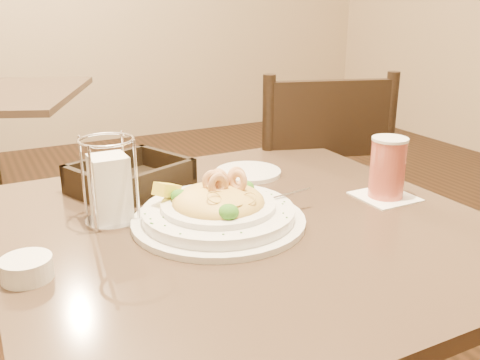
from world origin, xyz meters
name	(u,v)px	position (x,y,z in m)	size (l,w,h in m)	color
main_table	(244,322)	(0.00, 0.00, 0.49)	(0.90, 0.90, 0.72)	black
dining_chair_near	(312,202)	(0.51, 0.49, 0.50)	(0.53, 0.53, 0.93)	black
pasta_bowl	(218,209)	(-0.05, 0.02, 0.75)	(0.37, 0.33, 0.11)	white
drink_glass	(388,168)	(0.33, -0.02, 0.78)	(0.12, 0.12, 0.13)	white
bread_basket	(130,180)	(-0.14, 0.28, 0.74)	(0.29, 0.26, 0.06)	black
napkin_caddy	(110,186)	(-0.23, 0.12, 0.79)	(0.10, 0.10, 0.17)	silver
side_plate	(248,172)	(0.14, 0.26, 0.72)	(0.16, 0.16, 0.01)	white
butter_ramekin	(27,268)	(-0.40, -0.04, 0.74)	(0.08, 0.08, 0.03)	white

